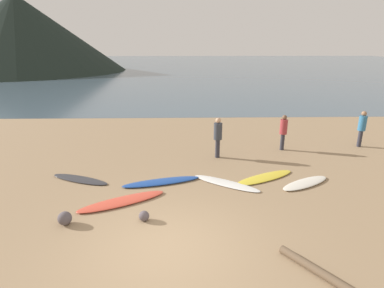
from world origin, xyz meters
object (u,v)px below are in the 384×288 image
at_px(person_1, 283,130).
at_px(surfboard_5, 305,183).
at_px(surfboard_0, 80,179).
at_px(surfboard_4, 265,177).
at_px(surfboard_2, 161,182).
at_px(surfboard_3, 226,183).
at_px(surfboard_1, 122,201).
at_px(beach_rock_far, 65,218).
at_px(beach_rock_near, 144,216).
at_px(person_2, 362,126).
at_px(driftwood_log, 326,276).
at_px(person_0, 218,134).

bearing_deg(person_1, surfboard_5, -42.85).
height_order(surfboard_0, surfboard_4, same).
bearing_deg(surfboard_2, surfboard_3, -19.12).
bearing_deg(person_1, surfboard_1, -91.26).
relative_size(surfboard_1, beach_rock_far, 7.32).
xyz_separation_m(surfboard_4, beach_rock_near, (-3.80, -2.57, 0.10)).
xyz_separation_m(surfboard_0, surfboard_1, (1.72, -1.60, 0.01)).
bearing_deg(surfboard_1, person_2, -0.50).
distance_m(person_2, driftwood_log, 9.62).
bearing_deg(person_2, surfboard_4, -78.09).
xyz_separation_m(person_2, driftwood_log, (-5.05, -8.14, -0.86)).
bearing_deg(beach_rock_near, person_1, 46.46).
distance_m(surfboard_1, surfboard_5, 5.87).
relative_size(surfboard_3, surfboard_4, 0.99).
xyz_separation_m(person_1, driftwood_log, (-1.48, -7.79, -0.82)).
height_order(surfboard_0, surfboard_1, surfboard_1).
bearing_deg(beach_rock_near, surfboard_3, 41.65).
relative_size(person_2, beach_rock_near, 5.90).
bearing_deg(surfboard_0, beach_rock_near, -23.34).
height_order(person_0, beach_rock_far, person_0).
distance_m(surfboard_1, person_0, 4.95).
distance_m(surfboard_0, surfboard_5, 7.50).
bearing_deg(surfboard_0, surfboard_1, -20.09).
xyz_separation_m(surfboard_1, person_2, (9.61, 4.93, 0.90)).
relative_size(person_2, beach_rock_far, 4.59).
bearing_deg(surfboard_4, person_0, 95.30).
bearing_deg(beach_rock_far, surfboard_2, 46.64).
bearing_deg(surfboard_2, person_1, 17.77).
xyz_separation_m(surfboard_3, beach_rock_near, (-2.42, -2.15, 0.11)).
relative_size(surfboard_0, person_1, 1.43).
bearing_deg(driftwood_log, surfboard_0, 142.51).
distance_m(surfboard_4, surfboard_5, 1.31).
distance_m(surfboard_1, driftwood_log, 5.58).
distance_m(surfboard_2, person_2, 9.35).
bearing_deg(surfboard_2, surfboard_1, -144.14).
xyz_separation_m(person_1, beach_rock_near, (-5.28, -5.56, -0.77)).
distance_m(surfboard_5, person_2, 5.51).
distance_m(surfboard_0, person_0, 5.38).
xyz_separation_m(surfboard_4, person_2, (5.06, 3.34, 0.92)).
bearing_deg(driftwood_log, beach_rock_near, 149.59).
height_order(surfboard_2, person_1, person_1).
relative_size(driftwood_log, beach_rock_far, 6.04).
height_order(surfboard_2, surfboard_3, surfboard_2).
bearing_deg(surfboard_4, surfboard_3, 168.72).
bearing_deg(person_2, beach_rock_near, -77.77).
height_order(surfboard_0, beach_rock_near, beach_rock_near).
height_order(surfboard_3, surfboard_5, surfboard_5).
height_order(surfboard_1, surfboard_5, surfboard_1).
xyz_separation_m(surfboard_1, beach_rock_near, (0.75, -0.98, 0.09)).
distance_m(surfboard_3, surfboard_4, 1.44).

